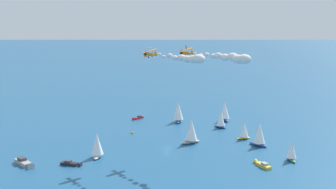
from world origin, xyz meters
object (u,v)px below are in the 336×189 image
object	(u,v)px
sailboat_outer_ring_a	(221,119)
biplane_lead	(151,54)
sailboat_far_port	(97,145)
wingwalker_lead	(150,48)
sailboat_offshore	(292,150)
motorboat_outer_ring_e	(25,163)
sailboat_trailing	(191,131)
sailboat_outer_ring_f	(244,131)
sailboat_outer_ring_c	(178,112)
biplane_wingman	(187,53)
sailboat_far_stbd	(225,111)
sailboat_inshore	(259,134)
wingwalker_wingman	(186,47)
motorboat_ahead	(137,118)
motorboat_outer_ring_b	(262,164)
motorboat_near_centre	(72,164)
marker_buoy	(132,133)

from	to	relation	value
sailboat_outer_ring_a	biplane_lead	world-z (taller)	biplane_lead
sailboat_far_port	wingwalker_lead	size ratio (longest dim) A/B	7.07
sailboat_offshore	sailboat_outer_ring_a	distance (m)	51.52
sailboat_offshore	motorboat_outer_ring_e	distance (m)	99.61
sailboat_trailing	sailboat_outer_ring_f	world-z (taller)	sailboat_trailing
sailboat_offshore	sailboat_outer_ring_c	distance (m)	71.59
sailboat_trailing	biplane_wingman	xyz separation A→B (m)	(-4.56, -2.77, 34.04)
sailboat_far_stbd	sailboat_outer_ring_f	size ratio (longest dim) A/B	1.33
sailboat_inshore	sailboat_offshore	world-z (taller)	sailboat_inshore
sailboat_far_stbd	sailboat_trailing	bearing A→B (deg)	-148.72
sailboat_far_port	wingwalker_lead	distance (m)	42.56
sailboat_outer_ring_c	sailboat_far_port	bearing A→B (deg)	-152.88
motorboat_outer_ring_e	biplane_wingman	world-z (taller)	biplane_wingman
wingwalker_wingman	wingwalker_lead	bearing A→B (deg)	173.21
sailboat_far_port	biplane_lead	world-z (taller)	biplane_lead
motorboat_outer_ring_e	wingwalker_wingman	distance (m)	75.83
sailboat_outer_ring_c	sailboat_outer_ring_f	xyz separation A→B (m)	(8.27, -40.83, -1.56)
motorboat_ahead	motorboat_outer_ring_b	distance (m)	87.23
sailboat_outer_ring_c	biplane_wingman	distance (m)	53.43
sailboat_far_port	biplane_wingman	size ratio (longest dim) A/B	1.44
motorboat_ahead	sailboat_outer_ring_c	xyz separation A→B (m)	(14.74, -17.23, 4.97)
motorboat_near_centre	sailboat_inshore	size ratio (longest dim) A/B	0.64
motorboat_ahead	motorboat_outer_ring_b	size ratio (longest dim) A/B	0.87
sailboat_inshore	biplane_lead	bearing A→B (deg)	157.30
sailboat_far_stbd	biplane_lead	world-z (taller)	biplane_lead
wingwalker_lead	wingwalker_wingman	size ratio (longest dim) A/B	0.86
sailboat_inshore	motorboat_outer_ring_e	size ratio (longest dim) A/B	0.99
sailboat_far_port	sailboat_outer_ring_c	xyz separation A→B (m)	(56.75, 29.06, 0.58)
sailboat_far_stbd	sailboat_trailing	size ratio (longest dim) A/B	0.96
motorboat_near_centre	motorboat_outer_ring_b	bearing A→B (deg)	-32.65
sailboat_offshore	biplane_lead	distance (m)	65.12
motorboat_ahead	sailboat_outer_ring_f	distance (m)	62.55
sailboat_far_stbd	sailboat_outer_ring_a	xyz separation A→B (m)	(-10.48, -9.86, -0.98)
motorboat_near_centre	sailboat_outer_ring_a	world-z (taller)	sailboat_outer_ring_a
sailboat_outer_ring_a	motorboat_outer_ring_e	bearing A→B (deg)	-178.39
wingwalker_lead	biplane_wingman	bearing A→B (deg)	-6.49
motorboat_ahead	motorboat_outer_ring_b	xyz separation A→B (m)	(5.12, -87.08, 0.09)
motorboat_near_centre	sailboat_outer_ring_c	xyz separation A→B (m)	(68.11, 32.37, 4.90)
sailboat_far_port	wingwalker_wingman	world-z (taller)	wingwalker_wingman
sailboat_inshore	sailboat_outer_ring_f	world-z (taller)	sailboat_inshore
motorboat_outer_ring_e	biplane_lead	world-z (taller)	biplane_lead
motorboat_ahead	marker_buoy	xyz separation A→B (m)	(-15.24, -23.63, -0.17)
motorboat_near_centre	wingwalker_wingman	world-z (taller)	wingwalker_wingman
motorboat_outer_ring_b	wingwalker_lead	xyz separation A→B (m)	(-26.39, 35.59, 41.09)
motorboat_outer_ring_e	biplane_wingman	bearing A→B (deg)	-11.65
sailboat_outer_ring_c	wingwalker_lead	bearing A→B (deg)	-136.42
sailboat_outer_ring_c	motorboat_outer_ring_e	distance (m)	86.12
wingwalker_lead	wingwalker_wingman	bearing A→B (deg)	-6.79
biplane_lead	biplane_wingman	world-z (taller)	biplane_lead
sailboat_far_port	sailboat_offshore	bearing A→B (deg)	-34.81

